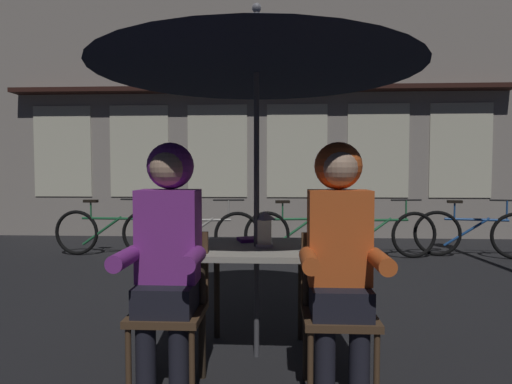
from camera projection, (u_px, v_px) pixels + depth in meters
ground_plane at (257, 356)px, 2.85m from camera, size 60.00×60.00×0.00m
cafe_table at (257, 262)px, 2.82m from camera, size 0.72×0.72×0.74m
patio_umbrella at (257, 43)px, 2.75m from camera, size 2.10×2.10×2.31m
lantern at (265, 228)px, 2.82m from camera, size 0.11×0.11×0.23m
chair_left at (171, 299)px, 2.48m from camera, size 0.40×0.40×0.87m
chair_right at (337, 302)px, 2.44m from camera, size 0.40×0.40×0.87m
person_left_hooded at (168, 240)px, 2.41m from camera, size 0.45×0.56×1.40m
person_right_hooded at (339, 242)px, 2.36m from camera, size 0.45×0.56×1.40m
shopfront_building at (258, 73)px, 8.09m from camera, size 10.00×0.93×6.20m
bicycle_nearest at (110, 232)px, 6.22m from camera, size 1.68×0.12×0.84m
bicycle_second at (201, 234)px, 6.01m from camera, size 1.67×0.25×0.84m
bicycle_third at (302, 233)px, 6.15m from camera, size 1.67×0.29×0.84m
bicycle_fourth at (379, 234)px, 6.00m from camera, size 1.67×0.28×0.84m
bicycle_fifth at (476, 233)px, 6.06m from camera, size 1.66×0.37×0.84m
book at (253, 239)px, 3.02m from camera, size 0.23×0.20×0.02m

